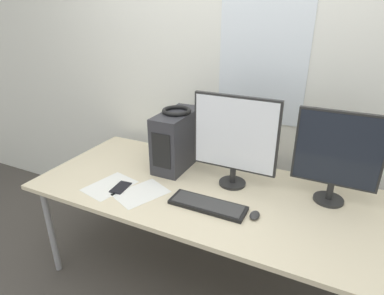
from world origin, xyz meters
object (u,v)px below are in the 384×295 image
(monitor_main, at_px, (235,137))
(monitor_right_near, at_px, (337,154))
(keyboard, at_px, (208,205))
(mouse, at_px, (255,215))
(headphones, at_px, (177,111))
(cell_phone, at_px, (121,188))
(pc_tower, at_px, (177,140))

(monitor_main, bearing_deg, monitor_right_near, 6.27)
(monitor_main, distance_m, keyboard, 0.43)
(monitor_right_near, height_order, mouse, monitor_right_near)
(mouse, bearing_deg, headphones, 150.96)
(headphones, xyz_separation_m, mouse, (0.66, -0.36, -0.38))
(keyboard, height_order, cell_phone, keyboard)
(monitor_main, bearing_deg, cell_phone, -149.88)
(cell_phone, bearing_deg, mouse, -1.19)
(keyboard, bearing_deg, headphones, 135.92)
(pc_tower, bearing_deg, cell_phone, -110.63)
(headphones, distance_m, monitor_main, 0.45)
(monitor_main, relative_size, keyboard, 1.31)
(keyboard, bearing_deg, monitor_main, 82.43)
(headphones, relative_size, cell_phone, 1.32)
(monitor_right_near, bearing_deg, mouse, -134.70)
(pc_tower, relative_size, monitor_right_near, 0.80)
(monitor_main, xyz_separation_m, mouse, (0.22, -0.28, -0.30))
(monitor_right_near, relative_size, mouse, 6.54)
(mouse, bearing_deg, keyboard, -176.02)
(monitor_main, bearing_deg, keyboard, -97.57)
(keyboard, relative_size, cell_phone, 2.95)
(pc_tower, height_order, keyboard, pc_tower)
(pc_tower, height_order, mouse, pc_tower)
(pc_tower, distance_m, monitor_right_near, 1.00)
(keyboard, bearing_deg, pc_tower, 135.98)
(pc_tower, bearing_deg, headphones, 90.00)
(headphones, xyz_separation_m, monitor_right_near, (0.99, -0.03, -0.10))
(monitor_main, distance_m, monitor_right_near, 0.56)
(pc_tower, bearing_deg, monitor_main, -11.22)
(headphones, distance_m, keyboard, 0.67)
(pc_tower, bearing_deg, monitor_right_near, -1.44)
(pc_tower, distance_m, mouse, 0.77)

